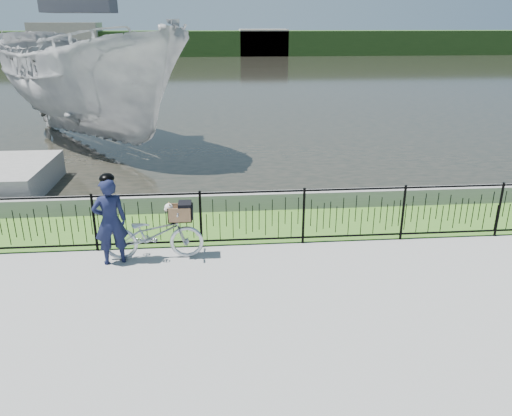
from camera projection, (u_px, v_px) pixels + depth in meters
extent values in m
plane|color=gray|center=(260.00, 285.00, 8.36)|extent=(120.00, 120.00, 0.00)
cube|color=#406F22|center=(249.00, 225.00, 10.79)|extent=(60.00, 2.00, 0.01)
plane|color=black|center=(220.00, 77.00, 39.14)|extent=(120.00, 120.00, 0.00)
cube|color=gray|center=(246.00, 201.00, 11.65)|extent=(60.00, 0.30, 0.40)
cube|color=#27441A|center=(216.00, 43.00, 63.79)|extent=(120.00, 6.00, 3.00)
cube|color=#AEA38C|center=(67.00, 40.00, 60.28)|extent=(8.00, 4.00, 4.00)
cube|color=#AEA38C|center=(263.00, 43.00, 62.85)|extent=(6.00, 3.00, 3.20)
imported|color=silver|center=(153.00, 234.00, 9.15)|extent=(1.82, 0.63, 0.96)
cube|color=black|center=(180.00, 220.00, 9.10)|extent=(0.38, 0.18, 0.02)
cube|color=#946844|center=(180.00, 220.00, 9.10)|extent=(0.43, 0.29, 0.01)
cube|color=#946844|center=(180.00, 210.00, 9.18)|extent=(0.43, 0.02, 0.28)
cube|color=#946844|center=(180.00, 216.00, 8.92)|extent=(0.43, 0.02, 0.28)
cube|color=#946844|center=(191.00, 213.00, 9.07)|extent=(0.02, 0.29, 0.28)
cube|color=#946844|center=(169.00, 213.00, 9.03)|extent=(0.02, 0.29, 0.28)
cube|color=black|center=(185.00, 204.00, 9.00)|extent=(0.24, 0.31, 0.06)
cube|color=black|center=(192.00, 211.00, 9.06)|extent=(0.02, 0.31, 0.23)
ellipsoid|color=silver|center=(179.00, 214.00, 9.05)|extent=(0.31, 0.22, 0.20)
sphere|color=silver|center=(169.00, 207.00, 8.97)|extent=(0.15, 0.15, 0.15)
sphere|color=silver|center=(166.00, 209.00, 8.96)|extent=(0.07, 0.07, 0.07)
sphere|color=black|center=(165.00, 210.00, 8.95)|extent=(0.02, 0.02, 0.02)
cone|color=olive|center=(169.00, 203.00, 9.01)|extent=(0.06, 0.08, 0.08)
cone|color=olive|center=(170.00, 205.00, 8.92)|extent=(0.06, 0.08, 0.08)
imported|color=#131835|center=(110.00, 221.00, 8.86)|extent=(0.68, 0.54, 1.62)
ellipsoid|color=black|center=(105.00, 179.00, 8.58)|extent=(0.26, 0.29, 0.18)
imported|color=#A8A8A8|center=(89.00, 84.00, 17.35)|extent=(9.86, 11.12, 4.20)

